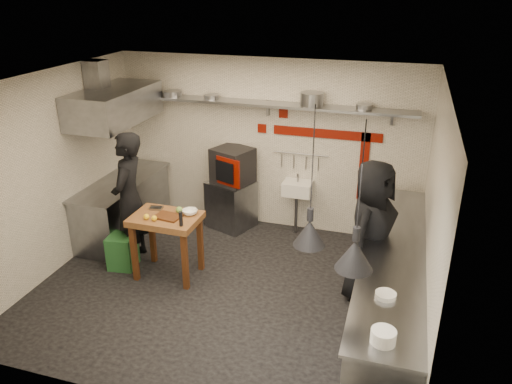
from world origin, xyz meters
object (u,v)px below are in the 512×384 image
(prep_table, at_px, (168,246))
(chef_left, at_px, (129,199))
(oven_stand, at_px, (231,204))
(chef_right, at_px, (371,232))
(combi_oven, at_px, (233,166))
(green_bin, at_px, (123,251))

(prep_table, bearing_deg, chef_left, 161.11)
(prep_table, relative_size, chef_left, 0.47)
(prep_table, bearing_deg, oven_stand, 79.52)
(chef_left, relative_size, chef_right, 1.04)
(combi_oven, bearing_deg, chef_right, -9.85)
(oven_stand, xyz_separation_m, prep_table, (-0.33, -1.71, 0.06))
(green_bin, bearing_deg, combi_oven, 57.31)
(combi_oven, height_order, green_bin, combi_oven)
(oven_stand, bearing_deg, prep_table, -79.53)
(green_bin, bearing_deg, oven_stand, 58.06)
(combi_oven, distance_m, prep_table, 1.86)
(prep_table, bearing_deg, combi_oven, 78.39)
(chef_right, bearing_deg, green_bin, 112.67)
(combi_oven, distance_m, chef_left, 1.81)
(chef_right, bearing_deg, combi_oven, 76.50)
(prep_table, height_order, chef_right, chef_right)
(prep_table, bearing_deg, green_bin, -178.95)
(prep_table, relative_size, chef_right, 0.48)
(green_bin, height_order, chef_left, chef_left)
(prep_table, bearing_deg, chef_right, 6.53)
(combi_oven, distance_m, chef_right, 2.75)
(combi_oven, bearing_deg, prep_table, -80.65)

